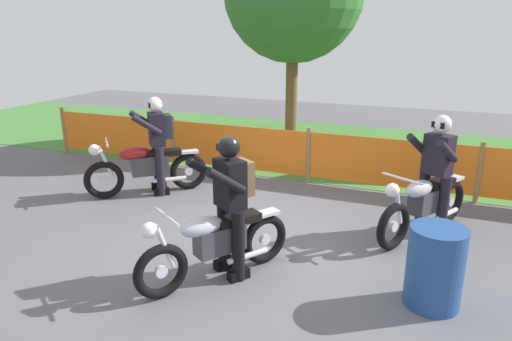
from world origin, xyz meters
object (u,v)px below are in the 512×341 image
at_px(motorcycle_lead, 146,167).
at_px(rider_lead, 158,140).
at_px(motorcycle_third, 215,243).
at_px(rider_trailing, 436,170).
at_px(rider_third, 231,199).
at_px(motorcycle_trailing, 424,203).
at_px(oil_drum, 435,267).

relative_size(motorcycle_lead, rider_lead, 0.98).
relative_size(motorcycle_third, rider_lead, 1.02).
bearing_deg(rider_trailing, motorcycle_lead, -58.38).
bearing_deg(rider_third, rider_trailing, 168.54).
height_order(rider_trailing, rider_third, same).
bearing_deg(rider_third, motorcycle_third, 0.51).
bearing_deg(motorcycle_third, motorcycle_trailing, 168.32).
bearing_deg(rider_trailing, rider_third, -15.83).
height_order(rider_lead, oil_drum, rider_lead).
bearing_deg(oil_drum, rider_third, -175.04).
relative_size(motorcycle_lead, rider_trailing, 0.98).
bearing_deg(motorcycle_trailing, rider_lead, -62.52).
bearing_deg(rider_lead, oil_drum, 116.10).
relative_size(rider_trailing, oil_drum, 1.92).
relative_size(motorcycle_trailing, rider_lead, 1.10).
distance_m(motorcycle_third, oil_drum, 2.38).
bearing_deg(rider_third, oil_drum, 128.77).
distance_m(motorcycle_lead, oil_drum, 5.06).
bearing_deg(motorcycle_trailing, oil_drum, 35.25).
xyz_separation_m(rider_lead, rider_third, (2.34, -2.10, 0.00)).
bearing_deg(rider_lead, rider_trailing, 139.11).
xyz_separation_m(motorcycle_lead, motorcycle_third, (2.39, -2.13, -0.02)).
bearing_deg(oil_drum, motorcycle_lead, 159.65).
bearing_deg(rider_trailing, motorcycle_trailing, 0.57).
bearing_deg(motorcycle_third, oil_drum, 132.89).
height_order(motorcycle_third, rider_trailing, rider_trailing).
bearing_deg(motorcycle_third, motorcycle_lead, -97.97).
distance_m(motorcycle_trailing, rider_trailing, 0.49).
distance_m(motorcycle_trailing, rider_lead, 4.42).
xyz_separation_m(motorcycle_trailing, rider_third, (-2.05, -1.95, 0.48)).
distance_m(motorcycle_trailing, oil_drum, 1.77).
distance_m(rider_trailing, oil_drum, 2.00).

